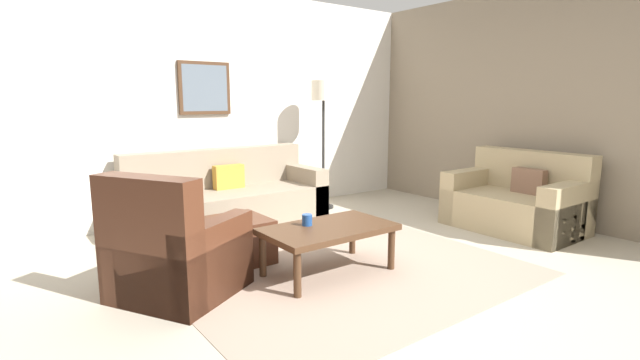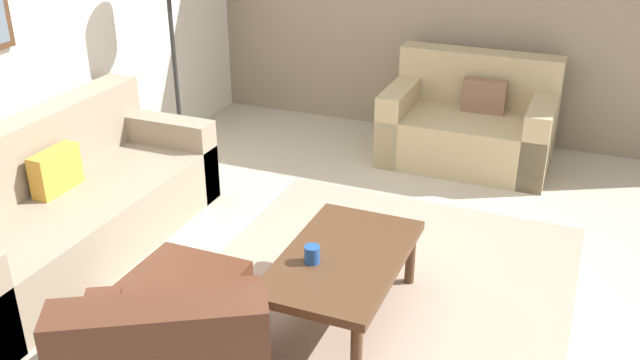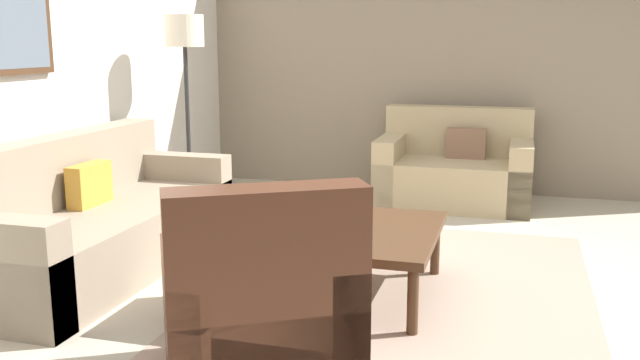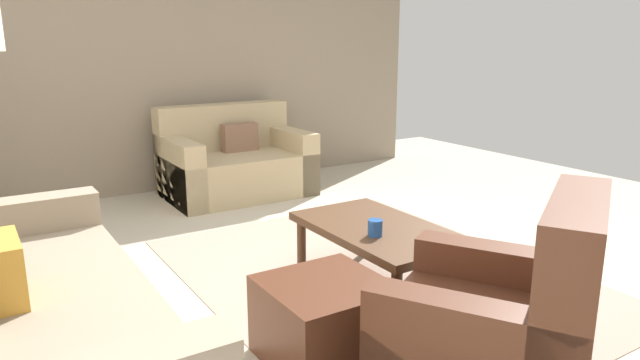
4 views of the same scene
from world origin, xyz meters
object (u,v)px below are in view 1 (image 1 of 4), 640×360
couch_main (225,199)px  framed_artwork (205,88)px  lamp_standing (323,104)px  armchair_leather (173,258)px  coffee_table (328,232)px  ottoman (236,240)px  cup (307,220)px  couch_loveseat (519,203)px

couch_main → framed_artwork: bearing=93.6°
lamp_standing → framed_artwork: size_ratio=2.66×
armchair_leather → coffee_table: armchair_leather is taller
couch_main → coffee_table: (0.02, -1.98, 0.06)m
couch_main → ottoman: 1.36m
couch_main → framed_artwork: framed_artwork is taller
cup → coffee_table: bearing=-44.6°
armchair_leather → coffee_table: 1.26m
couch_loveseat → lamp_standing: lamp_standing is taller
lamp_standing → armchair_leather: bearing=-147.9°
couch_main → ottoman: (-0.49, -1.27, -0.10)m
couch_loveseat → cup: 2.75m
ottoman → cup: size_ratio=5.80×
coffee_table → cup: size_ratio=11.40×
couch_loveseat → framed_artwork: (-2.64, 2.59, 1.30)m
coffee_table → framed_artwork: 2.70m
cup → lamp_standing: bearing=49.8°
couch_main → armchair_leather: size_ratio=2.06×
couch_loveseat → armchair_leather: 3.86m
armchair_leather → ottoman: size_ratio=1.95×
lamp_standing → cup: bearing=-130.2°
couch_loveseat → ottoman: (-3.11, 0.91, -0.10)m
ottoman → couch_main: bearing=68.7°
couch_main → armchair_leather: 2.07m
couch_main → ottoman: size_ratio=4.02×
ottoman → framed_artwork: framed_artwork is taller
ottoman → coffee_table: size_ratio=0.51×
couch_main → lamp_standing: bearing=-1.3°
couch_main → armchair_leather: armchair_leather is taller
cup → lamp_standing: (1.54, 1.82, 0.95)m
lamp_standing → framed_artwork: (-1.46, 0.44, 0.19)m
framed_artwork → couch_main: bearing=-86.4°
couch_loveseat → framed_artwork: 3.92m
couch_loveseat → armchair_leather: (-3.82, 0.49, 0.01)m
lamp_standing → couch_main: bearing=178.7°
couch_main → couch_loveseat: (2.62, -2.17, 0.00)m
couch_main → cup: size_ratio=23.34×
ottoman → framed_artwork: bearing=74.5°
framed_artwork → armchair_leather: bearing=-119.4°
armchair_leather → framed_artwork: framed_artwork is taller
couch_main → lamp_standing: (1.43, -0.03, 1.11)m
lamp_standing → framed_artwork: 1.53m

